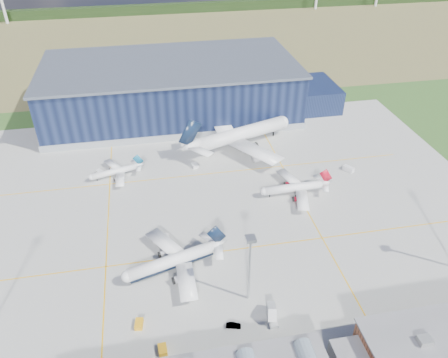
% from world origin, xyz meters
% --- Properties ---
extents(ground, '(600.00, 600.00, 0.00)m').
position_xyz_m(ground, '(0.00, 0.00, 0.00)').
color(ground, '#2C5720').
rests_on(ground, ground).
extents(apron, '(220.00, 160.00, 0.08)m').
position_xyz_m(apron, '(0.00, 10.00, 0.03)').
color(apron, gray).
rests_on(apron, ground).
extents(farmland, '(600.00, 220.00, 0.01)m').
position_xyz_m(farmland, '(0.00, 220.00, 0.00)').
color(farmland, olive).
rests_on(farmland, ground).
extents(treeline, '(600.00, 8.00, 8.00)m').
position_xyz_m(treeline, '(0.00, 300.00, 4.00)').
color(treeline, black).
rests_on(treeline, ground).
extents(hangar, '(145.00, 62.00, 26.10)m').
position_xyz_m(hangar, '(2.81, 94.80, 11.62)').
color(hangar, black).
rests_on(hangar, ground).
extents(light_mast_center, '(2.60, 2.60, 23.00)m').
position_xyz_m(light_mast_center, '(10.00, -30.00, 15.43)').
color(light_mast_center, '#B5B9BC').
rests_on(light_mast_center, ground).
extents(airliner_navy, '(42.46, 41.94, 11.25)m').
position_xyz_m(airliner_navy, '(-10.13, -14.93, 5.62)').
color(airliner_navy, white).
rests_on(airliner_navy, ground).
extents(airliner_red, '(29.16, 28.55, 9.34)m').
position_xyz_m(airliner_red, '(38.03, 15.39, 4.67)').
color(airliner_red, white).
rests_on(airliner_red, ground).
extents(airliner_widebody, '(71.00, 70.24, 18.32)m').
position_xyz_m(airliner_widebody, '(26.87, 54.92, 9.16)').
color(airliner_widebody, white).
rests_on(airliner_widebody, ground).
extents(airliner_regional, '(27.82, 27.46, 7.45)m').
position_xyz_m(airliner_regional, '(-28.01, 40.00, 3.73)').
color(airliner_regional, white).
rests_on(airliner_regional, ground).
extents(gse_tug_a, '(2.52, 3.60, 1.38)m').
position_xyz_m(gse_tug_a, '(-20.54, -33.68, 0.69)').
color(gse_tug_a, orange).
rests_on(gse_tug_a, ground).
extents(gse_tug_b, '(2.34, 3.35, 1.40)m').
position_xyz_m(gse_tug_b, '(-14.92, -42.56, 0.70)').
color(gse_tug_b, orange).
rests_on(gse_tug_b, ground).
extents(gse_van_a, '(5.26, 2.66, 2.22)m').
position_xyz_m(gse_van_a, '(-12.55, -1.27, 1.11)').
color(gse_van_a, silver).
rests_on(gse_van_a, ground).
extents(gse_cart_a, '(2.84, 3.71, 1.45)m').
position_xyz_m(gse_cart_a, '(4.26, 41.13, 0.72)').
color(gse_cart_a, silver).
rests_on(gse_cart_a, ground).
extents(gse_van_b, '(4.14, 4.77, 2.01)m').
position_xyz_m(gse_van_b, '(65.46, 26.60, 1.01)').
color(gse_van_b, silver).
rests_on(gse_van_b, ground).
extents(gse_cart_b, '(3.30, 3.38, 1.23)m').
position_xyz_m(gse_cart_b, '(-34.15, 43.81, 0.61)').
color(gse_cart_b, silver).
rests_on(gse_cart_b, ground).
extents(airstair, '(3.26, 5.87, 3.55)m').
position_xyz_m(airstair, '(14.49, -37.83, 1.77)').
color(airstair, silver).
rests_on(airstair, ground).
extents(car_a, '(3.55, 1.76, 1.16)m').
position_xyz_m(car_a, '(35.74, -48.00, 0.58)').
color(car_a, '#99999E').
rests_on(car_a, ground).
extents(car_b, '(4.14, 2.25, 1.29)m').
position_xyz_m(car_b, '(3.98, -38.74, 0.65)').
color(car_b, '#99999E').
rests_on(car_b, ground).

